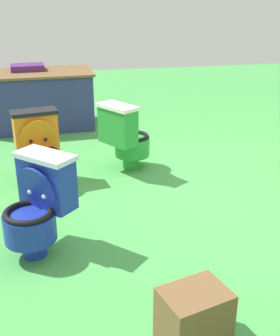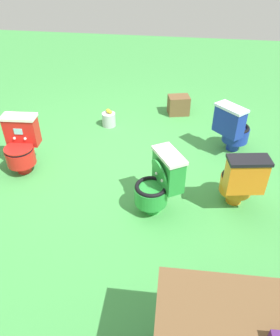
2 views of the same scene
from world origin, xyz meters
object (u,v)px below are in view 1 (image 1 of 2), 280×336
object	(u,v)px
toilet_orange	(39,149)
small_crate	(194,317)
toilet_green	(126,136)
vendor_table	(39,99)
toilet_blue	(38,205)

from	to	relation	value
toilet_orange	small_crate	size ratio (longest dim) A/B	2.05
toilet_green	vendor_table	size ratio (longest dim) A/B	0.49
toilet_green	toilet_blue	size ratio (longest dim) A/B	1.00
toilet_green	vendor_table	bearing A→B (deg)	174.04
toilet_green	vendor_table	distance (m)	2.00
toilet_orange	vendor_table	size ratio (longest dim) A/B	0.49
small_crate	toilet_green	bearing A→B (deg)	88.25
toilet_green	toilet_blue	bearing A→B (deg)	-64.89
toilet_green	vendor_table	world-z (taller)	vendor_table
toilet_orange	vendor_table	xyz separation A→B (m)	(-0.01, 1.98, 0.02)
toilet_blue	small_crate	distance (m)	1.37
small_crate	vendor_table	bearing A→B (deg)	100.81
vendor_table	small_crate	world-z (taller)	vendor_table
toilet_green	toilet_orange	bearing A→B (deg)	-109.80
toilet_orange	small_crate	bearing A→B (deg)	98.98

